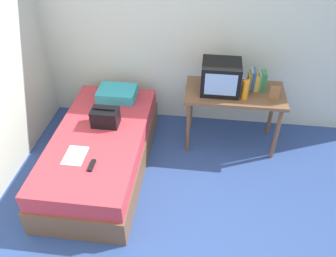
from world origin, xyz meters
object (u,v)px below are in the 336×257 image
book_row (257,81)px  remote_silver (93,121)px  bed (101,152)px  desk (234,98)px  remote_dark (92,165)px  pillow (117,93)px  picture_frame (274,93)px  handbag (105,117)px  tv (221,77)px  magazine (75,156)px  water_bottle (245,90)px

book_row → remote_silver: (-1.83, -0.56, -0.34)m
bed → desk: size_ratio=1.72×
remote_dark → remote_silver: same height
book_row → pillow: (-1.68, -0.03, -0.29)m
book_row → remote_silver: bearing=-163.0°
remote_silver → remote_dark: bearing=-74.4°
desk → picture_frame: (0.42, -0.10, 0.18)m
picture_frame → pillow: size_ratio=0.34×
handbag → tv: bearing=21.8°
tv → pillow: (-1.26, 0.06, -0.36)m
tv → remote_dark: bearing=-136.0°
tv → handbag: tv is taller
pillow → book_row: bearing=1.0°
remote_dark → handbag: bearing=93.3°
magazine → handbag: bearing=72.4°
desk → water_bottle: water_bottle is taller
magazine → remote_silver: size_ratio=2.01×
picture_frame → water_bottle: bearing=-174.6°
bed → magazine: bearing=-109.7°
bed → water_bottle: water_bottle is taller
pillow → magazine: pillow is taller
water_bottle → handbag: bearing=-166.5°
picture_frame → remote_dark: (-1.82, -1.07, -0.31)m
water_bottle → remote_silver: water_bottle is taller
pillow → desk: bearing=-2.1°
water_bottle → picture_frame: 0.33m
handbag → pillow: bearing=90.4°
book_row → remote_dark: size_ratio=1.59×
picture_frame → bed: bearing=-163.1°
tv → book_row: bearing=11.5°
tv → bed: bearing=-152.3°
pillow → remote_dark: size_ratio=3.01×
handbag → picture_frame: bearing=12.1°
book_row → pillow: size_ratio=0.53×
tv → water_bottle: (0.28, -0.13, -0.07)m
water_bottle → pillow: size_ratio=0.49×
bed → desk: bearing=24.8°
remote_silver → magazine: bearing=-91.8°
remote_silver → tv: bearing=18.6°
desk → book_row: size_ratio=4.68×
picture_frame → pillow: picture_frame is taller
tv → remote_silver: (-1.41, -0.47, -0.41)m
tv → handbag: size_ratio=1.47×
picture_frame → magazine: size_ratio=0.55×
book_row → pillow: book_row is taller
tv → handbag: (-1.25, -0.50, -0.32)m
water_bottle → remote_silver: 1.76m
remote_dark → remote_silver: (-0.20, 0.70, 0.00)m
tv → water_bottle: size_ratio=1.93×
picture_frame → remote_silver: bearing=-169.5°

